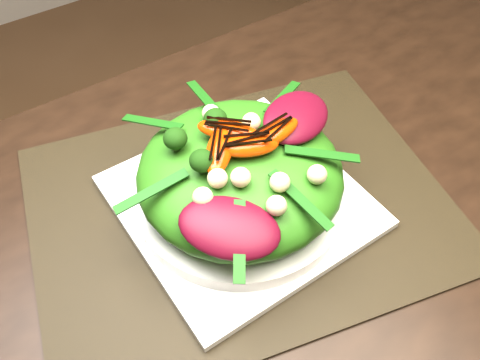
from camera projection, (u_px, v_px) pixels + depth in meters
dining_table at (471, 205)px, 0.62m from camera, size 1.60×0.90×0.75m
placemat at (240, 204)px, 0.59m from camera, size 0.54×0.46×0.00m
plate_base at (240, 201)px, 0.59m from camera, size 0.26×0.26×0.01m
salad_bowl at (240, 193)px, 0.58m from camera, size 0.27×0.27×0.02m
lettuce_mound at (240, 173)px, 0.55m from camera, size 0.23×0.23×0.08m
radicchio_leaf at (296, 117)px, 0.55m from camera, size 0.11×0.09×0.02m
orange_segment at (220, 127)px, 0.53m from camera, size 0.07×0.03×0.02m
broccoli_floret at (176, 136)px, 0.52m from camera, size 0.04×0.04×0.04m
macadamia_nut at (288, 167)px, 0.50m from camera, size 0.03×0.03×0.02m
balsamic_drizzle at (220, 120)px, 0.53m from camera, size 0.05×0.00×0.00m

